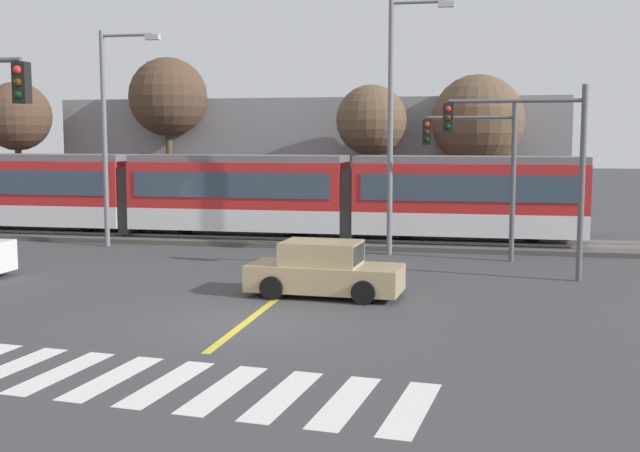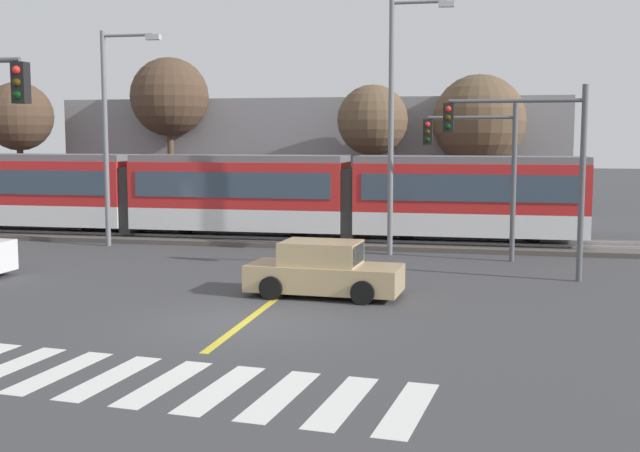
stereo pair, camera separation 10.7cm
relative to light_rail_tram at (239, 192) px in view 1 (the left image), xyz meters
The scene contains 24 objects.
ground_plane 15.35m from the light_rail_tram, 72.16° to the right, with size 200.00×200.00×0.00m, color #3D3D3F.
track_bed 5.05m from the light_rail_tram, ahead, with size 120.00×4.00×0.18m, color #4C4742.
rail_near 5.05m from the light_rail_tram, ahead, with size 120.00×0.08×0.10m, color #939399.
rail_far 5.05m from the light_rail_tram, ahead, with size 120.00×0.08×0.10m, color #939399.
light_rail_tram is the anchor object (origin of this frame).
crosswalk_stripe_1 19.08m from the light_rail_tram, 85.84° to the right, with size 0.56×2.80×0.01m, color silver.
crosswalk_stripe_2 19.30m from the light_rail_tram, 82.60° to the right, with size 0.56×2.80×0.01m, color silver.
crosswalk_stripe_3 19.58m from the light_rail_tram, 79.45° to the right, with size 0.56×2.80×0.01m, color silver.
crosswalk_stripe_4 19.92m from the light_rail_tram, 76.40° to the right, with size 0.56×2.80×0.01m, color silver.
crosswalk_stripe_5 20.31m from the light_rail_tram, 73.46° to the right, with size 0.56×2.80×0.01m, color silver.
crosswalk_stripe_6 20.76m from the light_rail_tram, 70.64° to the right, with size 0.56×2.80×0.01m, color silver.
crosswalk_stripe_7 21.25m from the light_rail_tram, 67.94° to the right, with size 0.56×2.80×0.01m, color silver.
crosswalk_stripe_8 21.78m from the light_rail_tram, 65.37° to the right, with size 0.56×2.80×0.01m, color silver.
lane_centre_line 10.89m from the light_rail_tram, 64.17° to the right, with size 0.20×15.27×0.01m, color gold.
sedan_crossing 12.49m from the light_rail_tram, 61.88° to the right, with size 4.29×2.10×1.52m.
traffic_light_mid_right 13.68m from the light_rail_tram, 31.85° to the right, with size 4.25×0.38×5.92m.
traffic_light_far_right 10.69m from the light_rail_tram, 19.54° to the right, with size 3.25×0.38×5.60m.
street_lamp_west 5.93m from the light_rail_tram, 148.88° to the right, with size 2.51×0.28×8.50m.
street_lamp_centre 8.10m from the light_rail_tram, 22.11° to the right, with size 2.32×0.28×9.36m.
bare_tree_far_west 13.83m from the light_rail_tram, 162.36° to the left, with size 3.40×3.40×7.09m.
bare_tree_west 9.11m from the light_rail_tram, 133.20° to the left, with size 3.92×3.92×8.32m.
bare_tree_east 7.30m from the light_rail_tram, 41.62° to the left, with size 3.24×3.24×6.74m.
bare_tree_far_east 11.67m from the light_rail_tram, 30.29° to the left, with size 4.28×4.28×7.24m.
building_backdrop_far 9.55m from the light_rail_tram, 82.69° to the left, with size 25.63×6.00×6.29m, color gray.
Camera 1 is at (5.47, -17.79, 4.36)m, focal length 45.00 mm.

